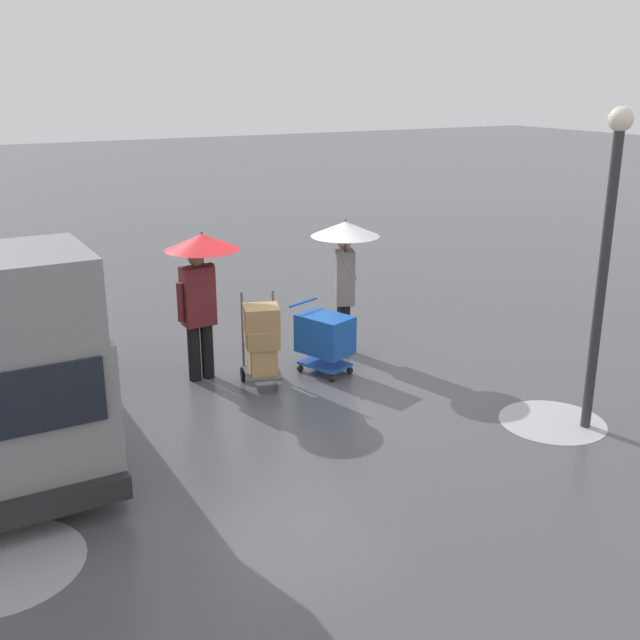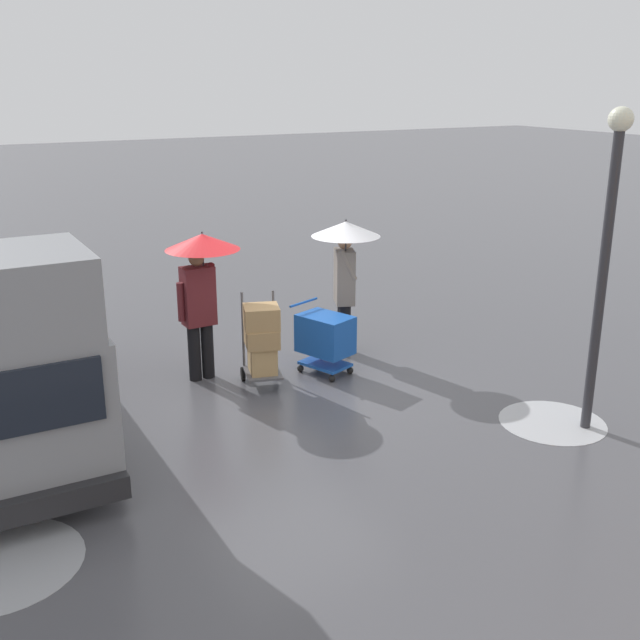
% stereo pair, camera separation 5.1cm
% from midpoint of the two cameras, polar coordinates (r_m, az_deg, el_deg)
% --- Properties ---
extents(ground_plane, '(90.00, 90.00, 0.00)m').
position_cam_midpoint_polar(ground_plane, '(10.66, -2.02, -5.24)').
color(ground_plane, '#4C4C51').
extents(slush_patch_under_van, '(1.33, 1.33, 0.01)m').
position_cam_midpoint_polar(slush_patch_under_van, '(10.14, 17.14, -7.31)').
color(slush_patch_under_van, '#ADAFB5').
rests_on(slush_patch_under_van, ground).
extents(shopping_cart_vendor, '(0.80, 0.96, 1.02)m').
position_cam_midpoint_polar(shopping_cart_vendor, '(11.06, 0.52, -1.23)').
color(shopping_cart_vendor, '#1951B2').
rests_on(shopping_cart_vendor, ground).
extents(hand_dolly_boxes, '(0.67, 0.81, 1.32)m').
position_cam_midpoint_polar(hand_dolly_boxes, '(10.54, -4.24, -1.44)').
color(hand_dolly_boxes, '#515156').
rests_on(hand_dolly_boxes, ground).
extents(pedestrian_pink_side, '(1.04, 1.04, 2.15)m').
position_cam_midpoint_polar(pedestrian_pink_side, '(10.72, -8.79, 3.62)').
color(pedestrian_pink_side, black).
rests_on(pedestrian_pink_side, ground).
extents(pedestrian_black_side, '(1.04, 1.04, 2.15)m').
position_cam_midpoint_polar(pedestrian_black_side, '(11.57, 2.03, 4.86)').
color(pedestrian_black_side, black).
rests_on(pedestrian_black_side, ground).
extents(street_lamp, '(0.28, 0.28, 3.86)m').
position_cam_midpoint_polar(street_lamp, '(9.42, 20.84, 5.63)').
color(street_lamp, '#2D2D33').
rests_on(street_lamp, ground).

